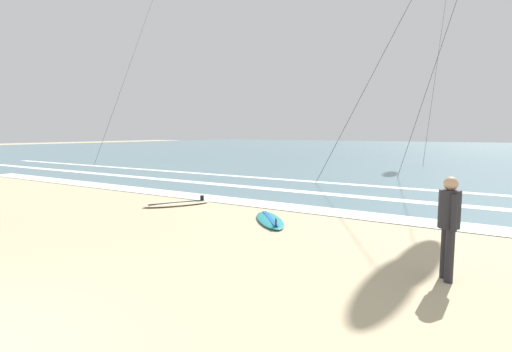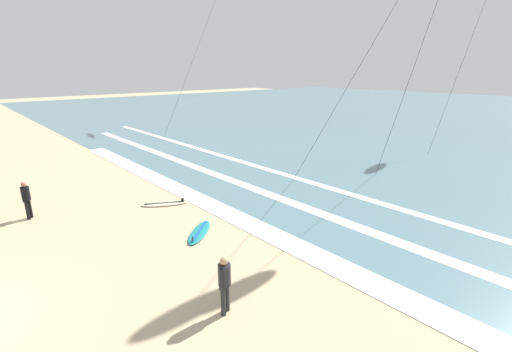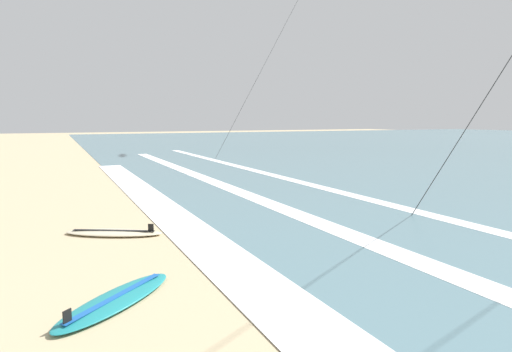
# 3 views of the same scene
# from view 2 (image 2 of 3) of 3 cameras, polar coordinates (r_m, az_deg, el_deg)

# --- Properties ---
(wave_foam_shoreline) EXTENTS (38.18, 1.10, 0.01)m
(wave_foam_shoreline) POSITION_cam_2_polar(r_m,az_deg,el_deg) (14.00, 0.41, -8.45)
(wave_foam_shoreline) COLOR white
(wave_foam_shoreline) RESTS_ON ocean_surface
(wave_foam_mid_break) EXTENTS (47.23, 0.64, 0.01)m
(wave_foam_mid_break) POSITION_cam_2_polar(r_m,az_deg,el_deg) (17.54, 2.40, -3.08)
(wave_foam_mid_break) COLOR white
(wave_foam_mid_break) RESTS_ON ocean_surface
(wave_foam_outer_break) EXTENTS (52.09, 0.53, 0.01)m
(wave_foam_outer_break) POSITION_cam_2_polar(r_m,az_deg,el_deg) (19.76, 8.55, -0.93)
(wave_foam_outer_break) COLOR white
(wave_foam_outer_break) RESTS_ON ocean_surface
(surfer_mid_group) EXTENTS (0.46, 0.38, 1.60)m
(surfer_mid_group) POSITION_cam_2_polar(r_m,az_deg,el_deg) (17.36, -33.17, -2.87)
(surfer_mid_group) COLOR black
(surfer_mid_group) RESTS_ON ground
(surfer_background_far) EXTENTS (0.32, 0.50, 1.60)m
(surfer_background_far) POSITION_cam_2_polar(r_m,az_deg,el_deg) (9.22, -5.11, -16.43)
(surfer_background_far) COLOR #232328
(surfer_background_far) RESTS_ON ground
(surfboard_right_spare) EXTENTS (1.82, 1.98, 0.25)m
(surfboard_right_spare) POSITION_cam_2_polar(r_m,az_deg,el_deg) (13.79, -9.15, -8.94)
(surfboard_right_spare) COLOR teal
(surfboard_right_spare) RESTS_ON ground
(surfboard_near_water) EXTENTS (1.54, 2.13, 0.25)m
(surfboard_near_water) POSITION_cam_2_polar(r_m,az_deg,el_deg) (16.88, -14.58, -4.35)
(surfboard_near_water) COLOR beige
(surfboard_near_water) RESTS_ON ground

